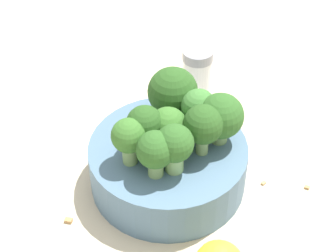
{
  "coord_description": "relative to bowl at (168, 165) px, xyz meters",
  "views": [
    {
      "loc": [
        0.41,
        -0.08,
        0.46
      ],
      "look_at": [
        0.0,
        0.0,
        0.08
      ],
      "focal_mm": 60.0,
      "sensor_mm": 36.0,
      "label": 1
    }
  ],
  "objects": [
    {
      "name": "bowl",
      "position": [
        0.0,
        0.0,
        0.0
      ],
      "size": [
        0.17,
        0.17,
        0.05
      ],
      "primitive_type": "cylinder",
      "color": "slate",
      "rests_on": "ground_plane"
    },
    {
      "name": "ground_plane",
      "position": [
        0.0,
        0.0,
        -0.03
      ],
      "size": [
        3.0,
        3.0,
        0.0
      ],
      "primitive_type": "plane",
      "color": "beige"
    },
    {
      "name": "broccoli_floret_7",
      "position": [
        -0.05,
        0.02,
        0.06
      ],
      "size": [
        0.05,
        0.05,
        0.06
      ],
      "color": "#7A9E5B",
      "rests_on": "bowl"
    },
    {
      "name": "almond_crumb_2",
      "position": [
        0.02,
        0.1,
        -0.02
      ],
      "size": [
        0.01,
        0.01,
        0.01
      ],
      "primitive_type": "cube",
      "rotation": [
        0.0,
        0.0,
        2.17
      ],
      "color": "tan",
      "rests_on": "ground_plane"
    },
    {
      "name": "broccoli_floret_2",
      "position": [
        -0.0,
        0.05,
        0.06
      ],
      "size": [
        0.05,
        0.05,
        0.06
      ],
      "color": "#7A9E5B",
      "rests_on": "bowl"
    },
    {
      "name": "broccoli_floret_1",
      "position": [
        0.03,
        0.0,
        0.06
      ],
      "size": [
        0.04,
        0.04,
        0.05
      ],
      "color": "#84AD66",
      "rests_on": "bowl"
    },
    {
      "name": "almond_crumb_0",
      "position": [
        0.04,
        0.15,
        -0.02
      ],
      "size": [
        0.01,
        0.01,
        0.01
      ],
      "primitive_type": "cube",
      "rotation": [
        0.0,
        0.0,
        4.08
      ],
      "color": "#AD7F4C",
      "rests_on": "ground_plane"
    },
    {
      "name": "broccoli_floret_3",
      "position": [
        0.0,
        -0.02,
        0.06
      ],
      "size": [
        0.04,
        0.04,
        0.06
      ],
      "color": "#8EB770",
      "rests_on": "bowl"
    },
    {
      "name": "broccoli_floret_6",
      "position": [
        0.03,
        -0.02,
        0.06
      ],
      "size": [
        0.04,
        0.04,
        0.05
      ],
      "color": "#7A9E5B",
      "rests_on": "bowl"
    },
    {
      "name": "pepper_shaker",
      "position": [
        -0.16,
        0.07,
        0.0
      ],
      "size": [
        0.04,
        0.04,
        0.06
      ],
      "color": "silver",
      "rests_on": "ground_plane"
    },
    {
      "name": "broccoli_floret_8",
      "position": [
        -0.02,
        0.04,
        0.06
      ],
      "size": [
        0.04,
        0.04,
        0.05
      ],
      "color": "#7A9E5B",
      "rests_on": "bowl"
    },
    {
      "name": "almond_crumb_1",
      "position": [
        0.03,
        -0.11,
        -0.02
      ],
      "size": [
        0.01,
        0.01,
        0.01
      ],
      "primitive_type": "cube",
      "rotation": [
        0.0,
        0.0,
        1.17
      ],
      "color": "#AD7F4C",
      "rests_on": "ground_plane"
    },
    {
      "name": "broccoli_floret_0",
      "position": [
        0.01,
        -0.04,
        0.06
      ],
      "size": [
        0.04,
        0.04,
        0.05
      ],
      "color": "#7A9E5B",
      "rests_on": "bowl"
    },
    {
      "name": "broccoli_floret_4",
      "position": [
        0.01,
        0.03,
        0.06
      ],
      "size": [
        0.04,
        0.04,
        0.06
      ],
      "color": "#7A9E5B",
      "rests_on": "bowl"
    },
    {
      "name": "broccoli_floret_5",
      "position": [
        -0.0,
        0.0,
        0.05
      ],
      "size": [
        0.04,
        0.04,
        0.05
      ],
      "color": "#84AD66",
      "rests_on": "bowl"
    }
  ]
}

